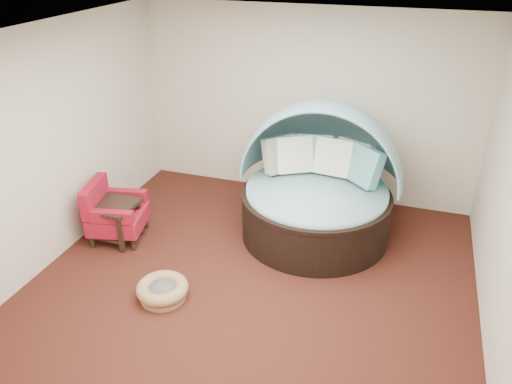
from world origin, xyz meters
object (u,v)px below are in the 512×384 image
(pet_basket, at_px, (163,290))
(side_table, at_px, (114,217))
(red_armchair, at_px, (114,213))
(canopy_daybed, at_px, (319,176))

(pet_basket, relative_size, side_table, 1.23)
(red_armchair, bearing_deg, pet_basket, -50.96)
(canopy_daybed, distance_m, pet_basket, 2.45)
(canopy_daybed, xyz_separation_m, pet_basket, (-1.32, -1.94, -0.73))
(pet_basket, xyz_separation_m, red_armchair, (-1.19, 0.94, 0.26))
(canopy_daybed, xyz_separation_m, side_table, (-2.46, -1.06, -0.48))
(pet_basket, bearing_deg, canopy_daybed, 55.77)
(canopy_daybed, relative_size, side_table, 3.76)
(canopy_daybed, bearing_deg, side_table, -159.18)
(canopy_daybed, height_order, red_armchair, canopy_daybed)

